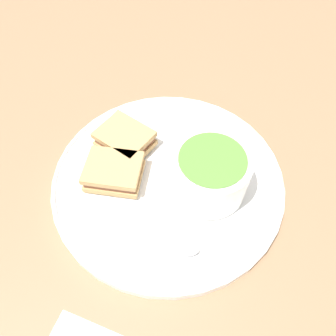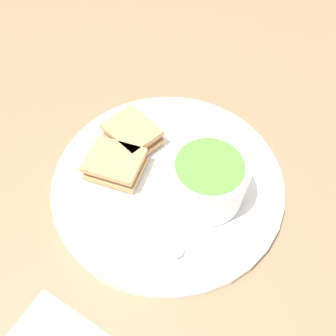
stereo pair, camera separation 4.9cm
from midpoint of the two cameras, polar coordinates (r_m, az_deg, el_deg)
ground_plane at (r=0.52m, az=-2.67°, el=-2.83°), size 2.40×2.40×0.00m
plate at (r=0.51m, az=-2.72°, el=-2.16°), size 0.36×0.36×0.02m
soup_bowl at (r=0.46m, az=4.37°, el=-1.22°), size 0.11×0.11×0.07m
spoon at (r=0.45m, az=-1.27°, el=-13.66°), size 0.12×0.03×0.01m
sandwich_half_near at (r=0.53m, az=-10.13°, el=4.83°), size 0.10×0.09×0.03m
sandwich_half_far at (r=0.50m, az=-12.20°, el=-0.83°), size 0.09×0.08×0.03m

